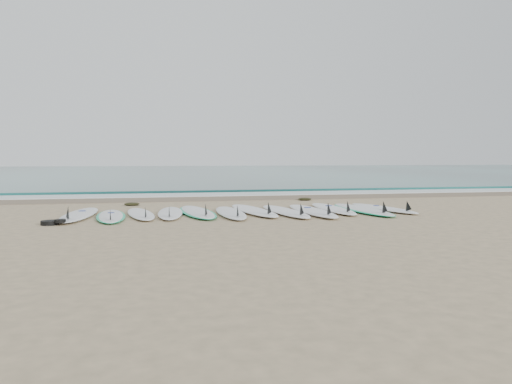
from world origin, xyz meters
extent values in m
plane|color=tan|center=(0.00, 0.00, 0.00)|extent=(120.00, 120.00, 0.00)
cube|color=#1B5552|center=(0.00, 32.50, 0.01)|extent=(120.00, 55.00, 0.03)
cube|color=#74624D|center=(0.00, 4.10, 0.01)|extent=(120.00, 1.80, 0.01)
cube|color=silver|center=(0.00, 5.50, 0.02)|extent=(120.00, 1.40, 0.04)
cube|color=#1B5552|center=(0.00, 7.00, 0.05)|extent=(120.00, 1.00, 0.10)
ellipsoid|color=white|center=(-3.43, 0.15, 0.05)|extent=(0.77, 2.82, 0.09)
cone|color=black|center=(-3.50, -0.86, 0.21)|extent=(0.26, 0.31, 0.30)
cylinder|color=navy|center=(-3.41, 0.42, 0.09)|extent=(0.17, 0.17, 0.01)
ellipsoid|color=white|center=(-2.78, -0.18, 0.04)|extent=(0.66, 2.43, 0.08)
ellipsoid|color=#15C684|center=(-2.78, -0.18, 0.04)|extent=(0.75, 2.45, 0.06)
cone|color=black|center=(-2.72, -1.05, 0.18)|extent=(0.22, 0.27, 0.26)
cylinder|color=navy|center=(-2.79, 0.06, 0.08)|extent=(0.15, 0.15, 0.01)
ellipsoid|color=white|center=(-2.18, 0.07, 0.04)|extent=(0.81, 2.48, 0.08)
cone|color=black|center=(-2.07, -0.81, 0.18)|extent=(0.24, 0.28, 0.26)
ellipsoid|color=white|center=(-1.56, 0.11, 0.04)|extent=(0.67, 2.56, 0.08)
cone|color=black|center=(-1.61, -0.82, 0.19)|extent=(0.23, 0.28, 0.27)
ellipsoid|color=white|center=(-0.97, 0.18, 0.05)|extent=(0.80, 2.79, 0.09)
ellipsoid|color=#15C684|center=(-0.97, 0.18, 0.04)|extent=(0.90, 2.82, 0.06)
cone|color=black|center=(-0.88, -0.82, 0.21)|extent=(0.26, 0.31, 0.29)
ellipsoid|color=white|center=(-0.27, -0.13, 0.05)|extent=(0.58, 2.66, 0.09)
cone|color=black|center=(-0.28, -1.10, 0.20)|extent=(0.23, 0.29, 0.28)
ellipsoid|color=white|center=(0.29, 0.18, 0.05)|extent=(0.92, 2.90, 0.09)
cone|color=black|center=(0.41, -0.85, 0.22)|extent=(0.27, 0.33, 0.30)
ellipsoid|color=white|center=(0.95, -0.13, 0.05)|extent=(0.77, 2.79, 0.09)
cone|color=black|center=(1.02, -1.13, 0.21)|extent=(0.25, 0.31, 0.29)
ellipsoid|color=white|center=(1.56, -0.18, 0.05)|extent=(0.63, 2.88, 0.09)
cone|color=black|center=(1.57, -1.23, 0.22)|extent=(0.25, 0.31, 0.31)
cylinder|color=navy|center=(1.56, 0.10, 0.10)|extent=(0.17, 0.17, 0.01)
ellipsoid|color=white|center=(2.19, 0.19, 0.05)|extent=(0.64, 2.74, 0.09)
cone|color=black|center=(2.16, -0.80, 0.21)|extent=(0.24, 0.30, 0.29)
cylinder|color=navy|center=(2.20, 0.46, 0.09)|extent=(0.16, 0.16, 0.01)
ellipsoid|color=white|center=(2.80, -0.11, 0.05)|extent=(0.69, 2.82, 0.09)
ellipsoid|color=#15C684|center=(2.80, -0.11, 0.04)|extent=(0.79, 2.85, 0.06)
cone|color=black|center=(2.84, -1.13, 0.21)|extent=(0.25, 0.31, 0.30)
ellipsoid|color=white|center=(3.40, 0.07, 0.04)|extent=(0.94, 2.56, 0.08)
cone|color=black|center=(3.55, -0.83, 0.19)|extent=(0.25, 0.30, 0.27)
cylinder|color=navy|center=(3.36, 0.31, 0.08)|extent=(0.17, 0.17, 0.01)
ellipsoid|color=black|center=(-2.45, 2.42, 0.04)|extent=(0.40, 0.31, 0.08)
ellipsoid|color=black|center=(2.39, 2.98, 0.04)|extent=(0.40, 0.31, 0.08)
cylinder|color=black|center=(-3.80, -1.07, 0.04)|extent=(0.32, 0.32, 0.08)
cylinder|color=black|center=(-3.60, -1.17, 0.08)|extent=(0.20, 0.20, 0.06)
camera|label=1|loc=(-1.94, -10.79, 1.25)|focal=35.00mm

